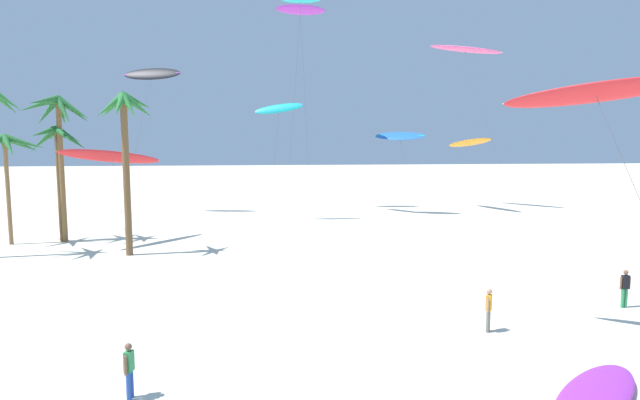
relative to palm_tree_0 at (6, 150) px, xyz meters
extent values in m
cylinder|color=olive|center=(-0.06, 0.04, -2.90)|extent=(0.28, 0.28, 7.62)
cone|color=#23662D|center=(1.25, 0.05, 0.54)|extent=(2.77, 0.59, 1.28)
cone|color=#23662D|center=(0.59, 1.13, 0.41)|extent=(1.88, 2.64, 1.52)
cone|color=#23662D|center=(-0.48, 0.93, -0.03)|extent=(1.51, 2.37, 2.27)
cone|color=#23662D|center=(0.64, -0.95, 0.28)|extent=(1.99, 2.51, 1.75)
cone|color=#287533|center=(1.97, -4.27, 3.35)|extent=(2.41, 0.81, 1.97)
cone|color=#287533|center=(1.58, -3.67, 3.26)|extent=(1.90, 2.07, 2.11)
cylinder|color=brown|center=(3.14, 0.90, -2.59)|extent=(0.32, 0.32, 8.24)
cone|color=#23662D|center=(4.11, 0.94, 0.80)|extent=(2.30, 0.66, 1.91)
cone|color=#23662D|center=(3.63, 1.90, 1.03)|extent=(1.57, 2.44, 1.51)
cone|color=#23662D|center=(2.54, 1.88, 1.13)|extent=(1.78, 2.40, 1.32)
cone|color=#23662D|center=(2.22, 0.97, 0.75)|extent=(2.25, 0.72, 1.99)
cone|color=#23662D|center=(2.74, -0.21, 1.27)|extent=(1.38, 2.53, 1.07)
cone|color=#23662D|center=(3.88, 0.01, 1.14)|extent=(2.02, 2.27, 1.30)
cylinder|color=brown|center=(3.44, 0.68, -1.53)|extent=(0.36, 0.36, 10.38)
cone|color=#23662D|center=(4.54, 0.51, 2.93)|extent=(2.58, 0.94, 1.92)
cone|color=#23662D|center=(4.22, 1.40, 2.86)|extent=(2.19, 2.08, 2.04)
cone|color=#23662D|center=(3.31, 1.65, 2.76)|extent=(0.87, 2.39, 2.20)
cone|color=#23662D|center=(2.55, 1.08, 2.76)|extent=(2.35, 1.47, 2.21)
cone|color=#23662D|center=(2.24, 0.35, 3.20)|extent=(2.74, 1.25, 1.44)
cone|color=#23662D|center=(2.95, -0.53, 3.41)|extent=(1.55, 2.72, 1.04)
cone|color=#23662D|center=(4.07, -0.07, 2.76)|extent=(1.92, 2.15, 2.21)
cylinder|color=brown|center=(9.27, -4.49, -1.60)|extent=(0.43, 0.43, 10.23)
cone|color=#287533|center=(10.09, -4.34, 2.87)|extent=(2.07, 0.91, 1.73)
cone|color=#287533|center=(9.97, -3.78, 3.16)|extent=(1.92, 1.93, 1.23)
cone|color=#287533|center=(8.99, -3.51, 3.26)|extent=(1.13, 2.24, 1.04)
cone|color=#287533|center=(8.51, -4.15, 2.86)|extent=(2.05, 1.33, 1.74)
cone|color=#287533|center=(8.51, -4.77, 2.84)|extent=(2.05, 1.21, 1.77)
cone|color=#287533|center=(9.22, -5.32, 2.87)|extent=(0.67, 2.03, 1.73)
cone|color=#287533|center=(9.76, -5.12, 2.83)|extent=(1.65, 1.90, 1.78)
ellipsoid|color=#EA5193|center=(39.36, 16.51, 10.23)|extent=(6.80, 6.48, 2.15)
ellipsoid|color=white|center=(39.36, 16.51, 10.26)|extent=(6.29, 5.85, 1.82)
cylinder|color=#4C4C51|center=(40.35, 11.82, 1.71)|extent=(2.00, 9.40, 16.87)
ellipsoid|color=red|center=(29.84, -21.58, 2.47)|extent=(5.72, 4.27, 1.51)
ellipsoid|color=white|center=(29.84, -21.58, 2.50)|extent=(5.47, 3.90, 1.02)
ellipsoid|color=black|center=(7.18, 15.36, 7.15)|extent=(5.78, 2.17, 1.54)
ellipsoid|color=purple|center=(7.18, 15.36, 7.18)|extent=(5.79, 1.49, 0.65)
cylinder|color=#4C4C51|center=(6.40, 10.94, 0.17)|extent=(1.59, 8.86, 13.79)
ellipsoid|color=blue|center=(31.36, 12.17, 1.08)|extent=(5.09, 3.22, 0.98)
ellipsoid|color=#19B2B7|center=(31.36, 12.17, 1.10)|extent=(4.82, 2.37, 0.39)
cylinder|color=#4C4C51|center=(31.73, 10.51, -2.85)|extent=(0.76, 3.34, 7.74)
ellipsoid|color=orange|center=(39.46, 14.74, 0.39)|extent=(3.38, 6.66, 1.50)
ellipsoid|color=red|center=(39.46, 14.74, 0.41)|extent=(2.42, 6.51, 1.16)
cylinder|color=#4C4C51|center=(38.45, 11.41, -3.20)|extent=(2.05, 6.69, 7.05)
ellipsoid|color=purple|center=(21.93, 16.81, 13.95)|extent=(5.13, 1.84, 1.21)
ellipsoid|color=black|center=(21.93, 16.81, 13.98)|extent=(5.17, 0.90, 0.65)
cylinder|color=#4C4C51|center=(21.04, 15.17, 3.57)|extent=(1.78, 3.29, 20.58)
cylinder|color=#4C4C51|center=(21.97, 11.16, 3.59)|extent=(0.73, 3.62, 20.62)
ellipsoid|color=red|center=(7.36, -0.54, -0.44)|extent=(5.98, 6.36, 1.81)
ellipsoid|color=orange|center=(7.36, -0.54, -0.41)|extent=(5.72, 6.21, 1.25)
cylinder|color=#4C4C51|center=(8.55, -3.46, -3.62)|extent=(2.41, 5.86, 6.21)
ellipsoid|color=#19B2B7|center=(19.44, 9.03, 3.51)|extent=(4.54, 1.09, 1.55)
ellipsoid|color=purple|center=(19.44, 9.03, 3.54)|extent=(4.57, 0.67, 0.99)
cylinder|color=#4C4C51|center=(18.90, 6.60, -1.63)|extent=(1.10, 4.88, 10.17)
ellipsoid|color=purple|center=(27.52, -26.03, -6.51)|extent=(5.04, 4.80, 0.41)
ellipsoid|color=#EA5193|center=(27.52, -26.03, -6.49)|extent=(2.72, 2.66, 0.25)
cylinder|color=#284CA3|center=(14.14, -24.38, -6.29)|extent=(0.14, 0.14, 0.84)
cylinder|color=#284CA3|center=(14.10, -24.54, -6.29)|extent=(0.14, 0.14, 0.84)
cube|color=#338C4C|center=(14.12, -24.46, -5.57)|extent=(0.26, 0.34, 0.60)
cylinder|color=brown|center=(14.17, -24.26, -5.61)|extent=(0.09, 0.09, 0.56)
cylinder|color=brown|center=(14.07, -24.67, -5.61)|extent=(0.09, 0.09, 0.56)
sphere|color=brown|center=(14.12, -24.46, -5.13)|extent=(0.21, 0.21, 0.21)
cylinder|color=slate|center=(26.72, -20.35, -6.28)|extent=(0.14, 0.14, 0.87)
cylinder|color=slate|center=(26.81, -20.21, -6.28)|extent=(0.14, 0.14, 0.87)
cube|color=orange|center=(26.76, -20.28, -5.54)|extent=(0.33, 0.36, 0.61)
cylinder|color=tan|center=(26.65, -20.45, -5.58)|extent=(0.09, 0.09, 0.56)
cylinder|color=tan|center=(26.87, -20.10, -5.58)|extent=(0.09, 0.09, 0.56)
sphere|color=tan|center=(26.76, -20.28, -5.09)|extent=(0.21, 0.21, 0.21)
cylinder|color=#338E56|center=(34.00, -18.00, -6.28)|extent=(0.14, 0.14, 0.87)
cylinder|color=#338E56|center=(34.17, -17.99, -6.28)|extent=(0.14, 0.14, 0.87)
cube|color=black|center=(34.09, -17.99, -5.54)|extent=(0.31, 0.21, 0.62)
cylinder|color=brown|center=(33.88, -18.00, -5.58)|extent=(0.09, 0.09, 0.56)
cylinder|color=brown|center=(34.30, -17.99, -5.58)|extent=(0.09, 0.09, 0.56)
sphere|color=brown|center=(34.09, -17.99, -5.09)|extent=(0.21, 0.21, 0.21)
camera|label=1|loc=(18.11, -39.81, 0.85)|focal=30.07mm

